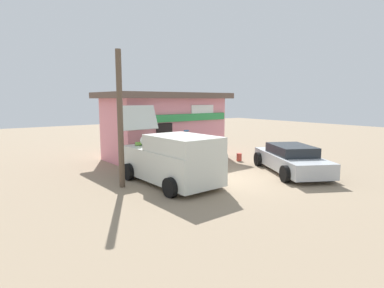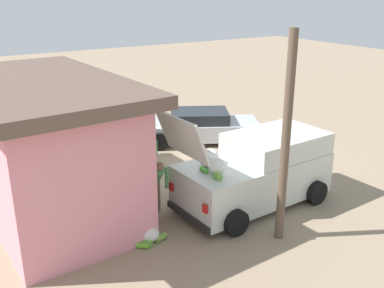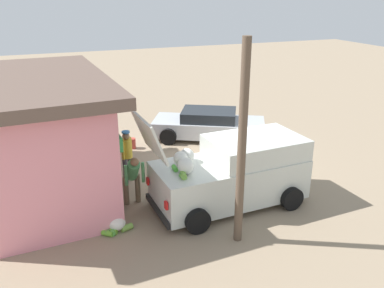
{
  "view_description": "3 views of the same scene",
  "coord_description": "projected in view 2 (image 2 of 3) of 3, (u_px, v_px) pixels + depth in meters",
  "views": [
    {
      "loc": [
        -8.53,
        -9.21,
        3.12
      ],
      "look_at": [
        -0.6,
        1.68,
        1.21
      ],
      "focal_mm": 29.29,
      "sensor_mm": 36.0,
      "label": 1
    },
    {
      "loc": [
        -10.79,
        7.71,
        5.6
      ],
      "look_at": [
        0.28,
        0.79,
        0.95
      ],
      "focal_mm": 41.45,
      "sensor_mm": 36.0,
      "label": 2
    },
    {
      "loc": [
        -11.45,
        5.13,
        5.68
      ],
      "look_at": [
        -0.42,
        0.89,
        1.13
      ],
      "focal_mm": 37.42,
      "sensor_mm": 36.0,
      "label": 3
    }
  ],
  "objects": [
    {
      "name": "parked_sedan",
      "position": [
        199.0,
        127.0,
        16.82
      ],
      "size": [
        3.61,
        4.72,
        1.2
      ],
      "color": "#B2B7BC",
      "rests_on": "ground_plane"
    },
    {
      "name": "paint_bucket",
      "position": [
        122.0,
        151.0,
        15.4
      ],
      "size": [
        0.26,
        0.26,
        0.39
      ],
      "primitive_type": "cylinder",
      "color": "#BF3F33",
      "rests_on": "ground_plane"
    },
    {
      "name": "ground_plane",
      "position": [
        217.0,
        170.0,
        14.34
      ],
      "size": [
        60.0,
        60.0,
        0.0
      ],
      "primitive_type": "plane",
      "color": "gray"
    },
    {
      "name": "utility_pole",
      "position": [
        286.0,
        141.0,
        9.69
      ],
      "size": [
        0.2,
        0.2,
        4.83
      ],
      "primitive_type": "cylinder",
      "color": "brown",
      "rests_on": "ground_plane"
    },
    {
      "name": "customer_bending",
      "position": [
        155.0,
        182.0,
        11.22
      ],
      "size": [
        0.69,
        0.57,
        1.56
      ],
      "color": "#726047",
      "rests_on": "ground_plane"
    },
    {
      "name": "unloaded_banana_pile",
      "position": [
        148.0,
        234.0,
        10.29
      ],
      "size": [
        0.74,
        0.82,
        0.39
      ],
      "color": "silver",
      "rests_on": "ground_plane"
    },
    {
      "name": "storefront_bar",
      "position": [
        45.0,
        145.0,
        11.28
      ],
      "size": [
        6.95,
        4.12,
        3.48
      ],
      "color": "pink",
      "rests_on": "ground_plane"
    },
    {
      "name": "vendor_standing",
      "position": [
        135.0,
        160.0,
        12.54
      ],
      "size": [
        0.48,
        0.48,
        1.69
      ],
      "color": "#4C4C51",
      "rests_on": "ground_plane"
    },
    {
      "name": "delivery_van",
      "position": [
        257.0,
        170.0,
        11.89
      ],
      "size": [
        2.39,
        4.68,
        2.88
      ],
      "color": "silver",
      "rests_on": "ground_plane"
    }
  ]
}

